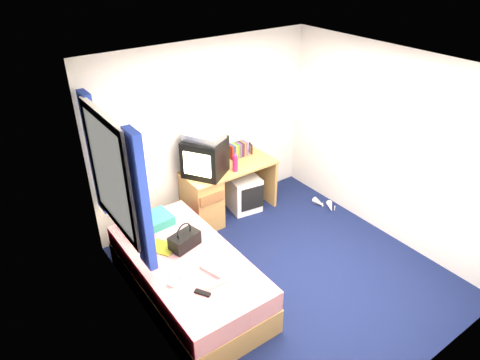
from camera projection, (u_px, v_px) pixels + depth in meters
ground at (286, 272)px, 5.05m from camera, size 3.40×3.40×0.00m
room_shell at (293, 164)px, 4.32m from camera, size 3.40×3.40×3.40m
bed at (188, 276)px, 4.61m from camera, size 1.01×2.00×0.54m
pillow at (150, 222)px, 4.91m from camera, size 0.52×0.35×0.11m
desk at (212, 194)px, 5.80m from camera, size 1.30×0.55×0.75m
storage_cube at (244, 193)px, 6.11m from camera, size 0.46×0.46×0.51m
crt_tv at (205, 157)px, 5.47m from camera, size 0.65×0.66×0.49m
vcr at (204, 136)px, 5.33m from camera, size 0.51×0.57×0.09m
book_row at (238, 150)px, 5.97m from camera, size 0.27×0.13×0.20m
picture_frame at (251, 148)px, 6.09m from camera, size 0.06×0.12×0.14m
pink_water_bottle at (235, 164)px, 5.60m from camera, size 0.08×0.08×0.22m
aerosol_can at (219, 163)px, 5.68m from camera, size 0.05×0.05×0.16m
handbag at (185, 240)px, 4.57m from camera, size 0.36×0.26×0.30m
towel at (221, 260)px, 4.34m from camera, size 0.39×0.35×0.11m
magazine at (162, 248)px, 4.59m from camera, size 0.33×0.35×0.01m
water_bottle at (176, 278)px, 4.15m from camera, size 0.20×0.17×0.07m
colour_swatch_fan at (217, 284)px, 4.11m from camera, size 0.22×0.07×0.01m
remote_control at (203, 293)px, 4.00m from camera, size 0.13×0.16×0.02m
window_assembly at (114, 175)px, 4.19m from camera, size 0.11×1.42×1.40m
white_heels at (325, 205)px, 6.23m from camera, size 0.21×0.40×0.09m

